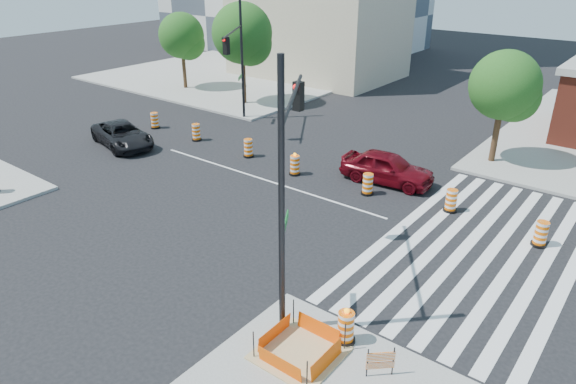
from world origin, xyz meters
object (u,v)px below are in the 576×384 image
object	(u,v)px
red_coupe	(387,168)
signal_pole_se	(288,158)
signal_pole_nw	(237,52)
dark_suv	(122,135)

from	to	relation	value
red_coupe	signal_pole_se	world-z (taller)	signal_pole_se
signal_pole_se	signal_pole_nw	distance (m)	19.05
dark_suv	signal_pole_nw	bearing A→B (deg)	-7.52
red_coupe	signal_pole_nw	xyz separation A→B (m)	(-12.07, 2.42, 3.98)
signal_pole_nw	signal_pole_se	bearing A→B (deg)	14.43
red_coupe	dark_suv	distance (m)	15.58
signal_pole_se	signal_pole_nw	xyz separation A→B (m)	(-14.02, 12.89, -0.16)
red_coupe	dark_suv	bearing A→B (deg)	102.31
signal_pole_se	dark_suv	bearing A→B (deg)	39.23
red_coupe	signal_pole_nw	size ratio (longest dim) A/B	0.59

